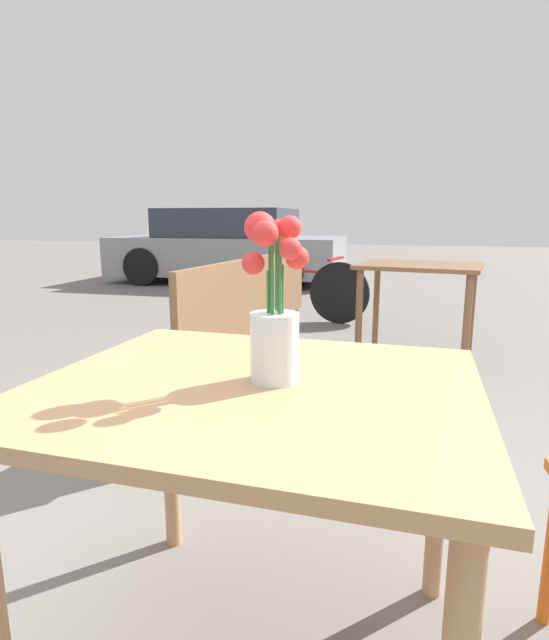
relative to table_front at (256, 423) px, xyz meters
The scene contains 6 objects.
table_front is the anchor object (origin of this frame).
flower_vase 0.24m from the table_front, 27.97° to the left, with size 0.14×0.15×0.36m.
bench_near 1.80m from the table_front, 109.65° to the left, with size 0.53×1.73×0.85m.
table_back 2.86m from the table_front, 81.89° to the left, with size 0.96×0.81×0.73m.
bicycle 4.22m from the table_front, 100.70° to the left, with size 1.52×0.45×0.73m.
parked_car 7.59m from the table_front, 110.21° to the left, with size 3.81×1.93×1.22m.
Camera 1 is at (0.30, -0.99, 1.06)m, focal length 28.00 mm.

